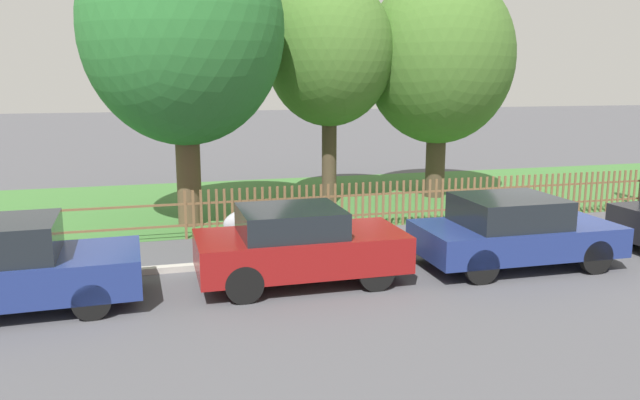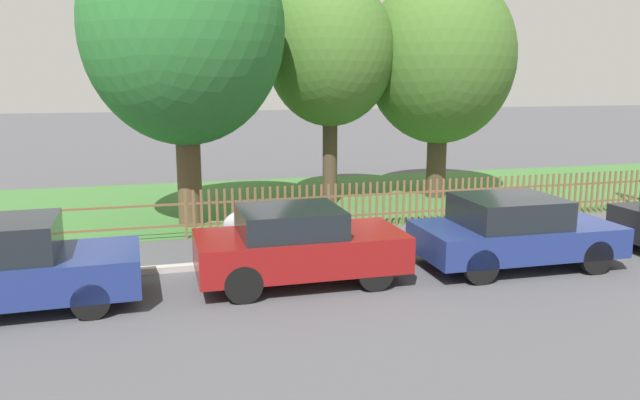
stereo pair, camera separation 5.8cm
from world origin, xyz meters
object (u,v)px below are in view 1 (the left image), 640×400
object	(u,v)px
tree_nearest_kerb	(183,29)
tree_mid_park	(439,59)
parked_car_black_saloon	(298,244)
covered_motorcycle	(265,223)
parked_car_navy_estate	(514,231)
parked_car_silver_hatchback	(5,267)
tree_behind_motorcycle	(329,53)

from	to	relation	value
tree_nearest_kerb	tree_mid_park	size ratio (longest dim) A/B	1.12
parked_car_black_saloon	covered_motorcycle	world-z (taller)	parked_car_black_saloon
parked_car_navy_estate	covered_motorcycle	xyz separation A→B (m)	(-4.53, 2.46, -0.11)
tree_nearest_kerb	tree_mid_park	distance (m)	7.95
covered_motorcycle	tree_mid_park	xyz separation A→B (m)	(6.27, 4.73, 3.65)
parked_car_black_saloon	parked_car_silver_hatchback	bearing A→B (deg)	-178.79
parked_car_navy_estate	tree_behind_motorcycle	world-z (taller)	tree_behind_motorcycle
parked_car_navy_estate	tree_mid_park	bearing A→B (deg)	77.01
parked_car_black_saloon	covered_motorcycle	bearing A→B (deg)	94.18
parked_car_silver_hatchback	parked_car_black_saloon	world-z (taller)	parked_car_silver_hatchback
tree_nearest_kerb	tree_mid_park	bearing A→B (deg)	13.98
parked_car_silver_hatchback	covered_motorcycle	distance (m)	5.27
parked_car_silver_hatchback	tree_nearest_kerb	world-z (taller)	tree_nearest_kerb
tree_behind_motorcycle	tree_mid_park	world-z (taller)	tree_mid_park
covered_motorcycle	tree_mid_park	bearing A→B (deg)	38.59
parked_car_silver_hatchback	tree_mid_park	xyz separation A→B (m)	(10.92, 7.21, 3.53)
parked_car_black_saloon	parked_car_navy_estate	distance (m)	4.34
covered_motorcycle	parked_car_black_saloon	bearing A→B (deg)	-83.98
parked_car_silver_hatchback	parked_car_navy_estate	distance (m)	9.18
parked_car_navy_estate	tree_mid_park	world-z (taller)	tree_mid_park
tree_nearest_kerb	parked_car_black_saloon	bearing A→B (deg)	-72.71
parked_car_black_saloon	tree_mid_park	distance (m)	9.98
tree_nearest_kerb	tree_behind_motorcycle	world-z (taller)	tree_nearest_kerb
parked_car_black_saloon	tree_nearest_kerb	size ratio (longest dim) A/B	0.49
covered_motorcycle	tree_nearest_kerb	distance (m)	5.27
covered_motorcycle	tree_mid_park	size ratio (longest dim) A/B	0.27
parked_car_silver_hatchback	tree_mid_park	bearing A→B (deg)	31.80
tree_behind_motorcycle	tree_mid_park	xyz separation A→B (m)	(3.48, 0.06, -0.13)
covered_motorcycle	tree_behind_motorcycle	xyz separation A→B (m)	(2.79, 4.67, 3.78)
parked_car_black_saloon	covered_motorcycle	size ratio (longest dim) A/B	2.01
parked_car_navy_estate	covered_motorcycle	world-z (taller)	parked_car_navy_estate
covered_motorcycle	parked_car_navy_estate	bearing A→B (deg)	-26.98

